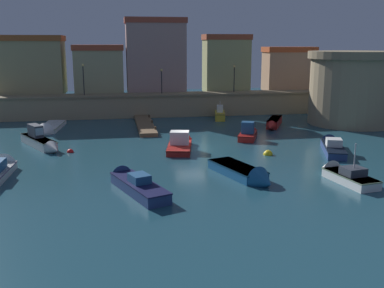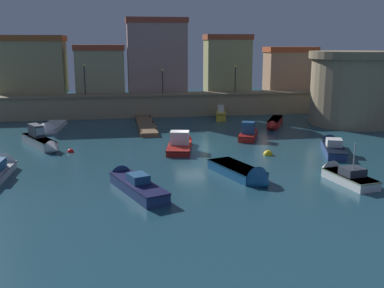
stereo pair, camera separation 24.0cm
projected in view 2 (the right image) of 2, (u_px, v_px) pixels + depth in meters
name	position (u px, v px, depth m)	size (l,w,h in m)	color
ground_plane	(190.00, 149.00, 38.96)	(101.73, 101.73, 0.00)	#1E4756
quay_wall	(166.00, 104.00, 56.45)	(43.65, 3.37, 2.79)	#9E8966
old_town_backdrop	(136.00, 64.00, 58.46)	(41.11, 6.15, 9.52)	tan
fortress_tower	(354.00, 88.00, 49.98)	(10.20, 10.20, 8.05)	#9E8966
pier_dock	(146.00, 125.00, 49.19)	(1.78, 11.54, 0.70)	brown
quay_lamp_0	(84.00, 74.00, 54.04)	(0.32, 0.32, 3.72)	black
quay_lamp_1	(163.00, 77.00, 55.63)	(0.32, 0.32, 3.03)	black
quay_lamp_2	(235.00, 74.00, 57.06)	(0.32, 0.32, 3.42)	black
moored_boat_0	(342.00, 175.00, 29.93)	(2.37, 5.28, 3.15)	white
moored_boat_1	(249.00, 133.00, 43.45)	(3.18, 4.96, 2.08)	red
moored_boat_2	(180.00, 142.00, 39.60)	(3.14, 6.87, 2.25)	red
moored_boat_3	(274.00, 123.00, 48.88)	(3.78, 5.97, 1.06)	red
moored_boat_5	(132.00, 182.00, 28.18)	(3.91, 7.19, 1.58)	navy
moored_boat_6	(49.00, 129.00, 46.59)	(2.53, 7.37, 1.80)	white
moored_boat_7	(41.00, 141.00, 39.37)	(4.48, 6.90, 2.04)	silver
moored_boat_8	(221.00, 114.00, 54.29)	(1.98, 4.51, 2.34)	gold
moored_boat_9	(332.00, 146.00, 38.31)	(3.72, 7.14, 1.62)	navy
moored_boat_10	(246.00, 174.00, 30.14)	(3.65, 6.49, 1.69)	#195689
mooring_buoy_0	(268.00, 155.00, 36.81)	(0.77, 0.77, 0.77)	yellow
mooring_buoy_1	(71.00, 152.00, 37.77)	(0.55, 0.55, 0.55)	red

